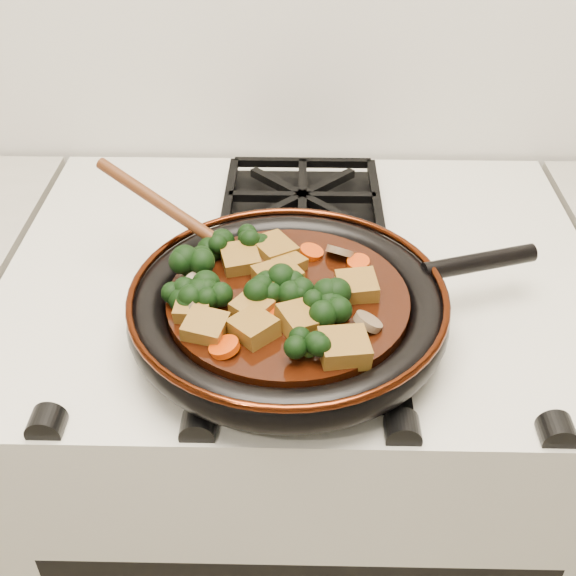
{
  "coord_description": "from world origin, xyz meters",
  "views": [
    {
      "loc": [
        -0.0,
        0.93,
        1.44
      ],
      "look_at": [
        -0.01,
        1.55,
        0.97
      ],
      "focal_mm": 45.0,
      "sensor_mm": 36.0,
      "label": 1
    }
  ],
  "objects": [
    {
      "name": "tofu_cube_5",
      "position": [
        0.06,
        1.56,
        0.97
      ],
      "size": [
        0.05,
        0.05,
        0.03
      ],
      "primitive_type": "cube",
      "rotation": [
        0.08,
        -0.04,
        0.13
      ],
      "color": "brown",
      "rests_on": "braising_sauce"
    },
    {
      "name": "broccoli_floret_9",
      "position": [
        -0.05,
        1.64,
        0.97
      ],
      "size": [
        0.09,
        0.09,
        0.07
      ],
      "primitive_type": null,
      "rotation": [
        -0.25,
        -0.08,
        0.68
      ],
      "color": "black",
      "rests_on": "braising_sauce"
    },
    {
      "name": "carrot_coin_3",
      "position": [
        0.01,
        1.63,
        0.96
      ],
      "size": [
        0.03,
        0.03,
        0.01
      ],
      "primitive_type": "cylinder",
      "rotation": [
        0.03,
        0.24,
        0.0
      ],
      "color": "#BD3405",
      "rests_on": "braising_sauce"
    },
    {
      "name": "mushroom_slice_1",
      "position": [
        0.07,
        1.5,
        0.97
      ],
      "size": [
        0.04,
        0.04,
        0.02
      ],
      "primitive_type": "cylinder",
      "rotation": [
        0.54,
        0.0,
        2.03
      ],
      "color": "brown",
      "rests_on": "braising_sauce"
    },
    {
      "name": "tofu_cube_0",
      "position": [
        -0.03,
        1.57,
        0.97
      ],
      "size": [
        0.06,
        0.06,
        0.03
      ],
      "primitive_type": "cube",
      "rotation": [
        -0.02,
        0.07,
        2.05
      ],
      "color": "brown",
      "rests_on": "braising_sauce"
    },
    {
      "name": "mushroom_slice_3",
      "position": [
        -0.03,
        1.65,
        0.97
      ],
      "size": [
        0.04,
        0.04,
        0.02
      ],
      "primitive_type": "cylinder",
      "rotation": [
        0.63,
        0.0,
        2.72
      ],
      "color": "brown",
      "rests_on": "braising_sauce"
    },
    {
      "name": "tofu_cube_4",
      "position": [
        -0.05,
        1.49,
        0.97
      ],
      "size": [
        0.06,
        0.06,
        0.03
      ],
      "primitive_type": "cube",
      "rotation": [
        -0.04,
        0.07,
        2.33
      ],
      "color": "brown",
      "rests_on": "braising_sauce"
    },
    {
      "name": "burner_grate_front",
      "position": [
        0.0,
        1.55,
        0.91
      ],
      "size": [
        0.23,
        0.23,
        0.03
      ],
      "primitive_type": null,
      "color": "black",
      "rests_on": "stove"
    },
    {
      "name": "broccoli_floret_5",
      "position": [
        -0.01,
        1.55,
        0.97
      ],
      "size": [
        0.09,
        0.08,
        0.07
      ],
      "primitive_type": null,
      "rotation": [
        0.18,
        0.11,
        1.25
      ],
      "color": "black",
      "rests_on": "braising_sauce"
    },
    {
      "name": "broccoli_floret_4",
      "position": [
        -0.1,
        1.54,
        0.97
      ],
      "size": [
        0.09,
        0.09,
        0.07
      ],
      "primitive_type": null,
      "rotation": [
        -0.19,
        0.09,
        0.9
      ],
      "color": "black",
      "rests_on": "braising_sauce"
    },
    {
      "name": "broccoli_floret_2",
      "position": [
        -0.12,
        1.59,
        0.97
      ],
      "size": [
        0.07,
        0.07,
        0.07
      ],
      "primitive_type": null,
      "rotation": [
        0.09,
        -0.05,
        3.05
      ],
      "color": "black",
      "rests_on": "braising_sauce"
    },
    {
      "name": "tofu_cube_9",
      "position": [
        -0.07,
        1.61,
        0.97
      ],
      "size": [
        0.05,
        0.05,
        0.03
      ],
      "primitive_type": "cube",
      "rotation": [
        0.11,
        -0.03,
        0.27
      ],
      "color": "brown",
      "rests_on": "braising_sauce"
    },
    {
      "name": "broccoli_floret_6",
      "position": [
        -0.09,
        1.63,
        0.97
      ],
      "size": [
        0.09,
        0.08,
        0.07
      ],
      "primitive_type": null,
      "rotation": [
        0.2,
        0.2,
        0.46
      ],
      "color": "black",
      "rests_on": "braising_sauce"
    },
    {
      "name": "mushroom_slice_2",
      "position": [
        0.05,
        1.63,
        0.97
      ],
      "size": [
        0.05,
        0.04,
        0.03
      ],
      "primitive_type": "cylinder",
      "rotation": [
        0.65,
        0.0,
        2.69
      ],
      "color": "brown",
      "rests_on": "braising_sauce"
    },
    {
      "name": "broccoli_floret_7",
      "position": [
        -0.13,
        1.53,
        0.97
      ],
      "size": [
        0.07,
        0.07,
        0.06
      ],
      "primitive_type": null,
      "rotation": [
        -0.11,
        0.04,
        0.19
      ],
      "color": "black",
      "rests_on": "braising_sauce"
    },
    {
      "name": "tofu_cube_3",
      "position": [
        -0.05,
        1.52,
        0.97
      ],
      "size": [
        0.05,
        0.05,
        0.03
      ],
      "primitive_type": "cube",
      "rotation": [
        0.09,
        -0.06,
        0.92
      ],
      "color": "brown",
      "rests_on": "braising_sauce"
    },
    {
      "name": "broccoli_floret_3",
      "position": [
        0.01,
        1.46,
        0.97
      ],
      "size": [
        0.07,
        0.06,
        0.06
      ],
      "primitive_type": null,
      "rotation": [
        -0.14,
        -0.05,
        1.37
      ],
      "color": "black",
      "rests_on": "braising_sauce"
    },
    {
      "name": "mushroom_slice_0",
      "position": [
        -0.11,
        1.56,
        0.97
      ],
      "size": [
        0.04,
        0.04,
        0.02
      ],
      "primitive_type": "cylinder",
      "rotation": [
        0.49,
        0.0,
        0.02
      ],
      "color": "brown",
      "rests_on": "braising_sauce"
    },
    {
      "name": "broccoli_floret_1",
      "position": [
        -0.04,
        1.55,
        0.97
      ],
      "size": [
        0.09,
        0.09,
        0.06
      ],
      "primitive_type": null,
      "rotation": [
        -0.12,
        -0.03,
        0.79
      ],
      "color": "black",
      "rests_on": "braising_sauce"
    },
    {
      "name": "tofu_cube_1",
      "position": [
        -0.02,
        1.6,
        0.97
      ],
      "size": [
        0.05,
        0.05,
        0.02
      ],
      "primitive_type": "cube",
      "rotation": [
        0.02,
        0.08,
        0.76
      ],
      "color": "brown",
      "rests_on": "braising_sauce"
    },
    {
      "name": "carrot_coin_2",
      "position": [
        0.06,
        1.61,
        0.96
      ],
      "size": [
        0.03,
        0.03,
        0.01
      ],
      "primitive_type": "cylinder",
      "rotation": [
        0.13,
        -0.06,
        0.0
      ],
      "color": "#BD3405",
      "rests_on": "braising_sauce"
    },
    {
      "name": "tofu_cube_10",
      "position": [
        -0.1,
        1.49,
        0.97
      ],
      "size": [
        0.05,
        0.05,
        0.03
      ],
      "primitive_type": "cube",
      "rotation": [
        0.06,
        -0.09,
        1.31
      ],
      "color": "brown",
      "rests_on": "braising_sauce"
    },
    {
      "name": "stove",
      "position": [
        0.0,
        1.69,
        0.45
      ],
      "size": [
        0.76,
        0.6,
        0.9
      ],
      "primitive_type": "cube",
      "color": "beige",
      "rests_on": "ground"
    },
    {
      "name": "mushroom_slice_4",
      "position": [
        -0.1,
        1.51,
        0.97
      ],
      "size": [
        0.04,
        0.04,
        0.03
      ],
      "primitive_type": "cylinder",
      "rotation": [
        1.0,
        0.0,
        0.95
      ],
      "color": "brown",
      "rests_on": "braising_sauce"
    },
    {
      "name": "skillet",
      "position": [
        -0.01,
        1.55,
        0.94
      ],
      "size": [
        0.47,
        0.35,
        0.05
      ],
      "rotation": [
        0.0,
        0.0,
        0.31
      ],
      "color": "black",
      "rests_on": "burner_grate_front"
    },
    {
      "name": "tofu_cube_2",
      "position": [
        0.0,
        1.5,
        0.97
      ],
      "size": [
        0.06,
        0.06,
        0.03
      ],
      "primitive_type": "cube",
      "rotation": [
        0.1,
        -0.08,
        2.07
      ],
      "color": "brown",
      "rests_on": "braising_sauce"
    },
    {
      "name": "tofu_cube_7",
      "position": [
        -0.11,
        1.52,
        0.97
      ],
      "size": [
        0.04,
        0.05,
        0.03
      ],
      "primitive_type": "cube",
      "rotation": [
        -0.05,
        -0.12,
        1.48
      ],
      "color": "brown",
      "rests_on": "braising_sauce"
    },
    {
      "name": "braising_sauce",
      "position": [
        -0.01,
        1.55,
        0.95
      ],
      "size": [
        0.27,
        0.27,
        0.02
      ],
      "primitive_type": "cylinder",
      "color": "black",
      "rests_on": "skillet"
    },
    {
      "name": "burner_grate_back",
      "position": [
        0.0,
        1.83,
        0.91
      ],
      "size": [
        0.23,
        0.23,
        0.03
      ],
      "primitive_type": null,
      "color": "black",
      "rests_on": "stove"
    },
    {
      "name": "wooden_spoon",
      "position": [
        -0.12,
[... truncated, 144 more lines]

